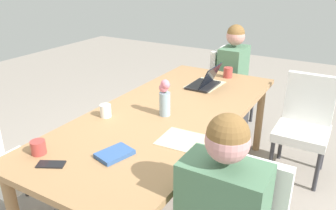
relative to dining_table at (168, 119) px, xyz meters
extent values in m
plane|color=gray|center=(0.00, 0.00, -0.68)|extent=(10.00, 10.00, 0.00)
cube|color=#9E754C|center=(0.00, 0.00, 0.05)|extent=(2.35, 1.01, 0.04)
cylinder|color=#9E754C|center=(1.09, -0.43, -0.33)|extent=(0.07, 0.07, 0.71)
cylinder|color=#9E754C|center=(1.09, 0.43, -0.33)|extent=(0.07, 0.07, 0.71)
cube|color=silver|center=(-0.58, -0.81, -0.01)|extent=(0.06, 0.42, 0.45)
cube|color=#4C7556|center=(-0.77, -0.75, 0.02)|extent=(0.24, 0.40, 0.50)
sphere|color=tan|center=(-0.77, -0.75, 0.39)|extent=(0.20, 0.20, 0.20)
sphere|color=brown|center=(-0.77, -0.75, 0.42)|extent=(0.19, 0.19, 0.19)
cube|color=silver|center=(1.54, 0.02, -0.27)|extent=(0.44, 0.44, 0.08)
cube|color=silver|center=(1.54, 0.21, -0.01)|extent=(0.42, 0.06, 0.45)
cylinder|color=#333338|center=(1.73, -0.17, -0.50)|extent=(0.04, 0.04, 0.37)
cylinder|color=#333338|center=(1.35, -0.17, -0.50)|extent=(0.04, 0.04, 0.37)
cylinder|color=#333338|center=(1.73, 0.21, -0.50)|extent=(0.04, 0.04, 0.37)
cylinder|color=#333338|center=(1.35, 0.21, -0.50)|extent=(0.04, 0.04, 0.37)
cube|color=#2D2D33|center=(1.48, 0.02, -0.46)|extent=(0.34, 0.36, 0.45)
cube|color=#4C7556|center=(1.48, 0.02, 0.02)|extent=(0.40, 0.24, 0.50)
sphere|color=tan|center=(1.48, 0.02, 0.39)|extent=(0.20, 0.20, 0.20)
sphere|color=brown|center=(1.48, 0.02, 0.42)|extent=(0.19, 0.19, 0.19)
cube|color=silver|center=(0.84, -0.86, -0.27)|extent=(0.44, 0.44, 0.08)
cube|color=silver|center=(1.03, -0.86, -0.01)|extent=(0.06, 0.42, 0.45)
cylinder|color=#333338|center=(0.65, -1.05, -0.50)|extent=(0.04, 0.04, 0.37)
cylinder|color=#333338|center=(0.65, -0.67, -0.50)|extent=(0.04, 0.04, 0.37)
cylinder|color=#333338|center=(1.03, -1.05, -0.50)|extent=(0.04, 0.04, 0.37)
cylinder|color=#333338|center=(1.03, -0.67, -0.50)|extent=(0.04, 0.04, 0.37)
cube|color=silver|center=(-0.80, 0.81, -0.27)|extent=(0.44, 0.44, 0.08)
cylinder|color=#333338|center=(-0.61, 1.00, -0.50)|extent=(0.04, 0.04, 0.37)
cylinder|color=#333338|center=(-0.61, 0.62, -0.50)|extent=(0.04, 0.04, 0.37)
cylinder|color=#8EA8B7|center=(-0.07, -0.02, 0.16)|extent=(0.08, 0.08, 0.18)
sphere|color=#DB7584|center=(-0.07, -0.02, 0.31)|extent=(0.06, 0.06, 0.06)
cylinder|color=#477A3D|center=(-0.07, -0.02, 0.28)|extent=(0.01, 0.01, 0.07)
sphere|color=#DB7584|center=(-0.08, -0.01, 0.28)|extent=(0.07, 0.07, 0.07)
cylinder|color=#477A3D|center=(-0.08, -0.01, 0.26)|extent=(0.01, 0.01, 0.04)
sphere|color=#DB7584|center=(-0.08, -0.03, 0.31)|extent=(0.06, 0.06, 0.06)
cylinder|color=#477A3D|center=(-0.08, -0.03, 0.27)|extent=(0.01, 0.01, 0.06)
cube|color=beige|center=(-0.35, -0.35, 0.07)|extent=(0.28, 0.37, 0.00)
cube|color=beige|center=(0.69, 0.01, 0.07)|extent=(0.38, 0.28, 0.00)
cube|color=black|center=(0.64, 0.01, 0.08)|extent=(0.32, 0.22, 0.02)
cube|color=black|center=(0.64, -0.06, 0.18)|extent=(0.31, 0.09, 0.19)
cylinder|color=#AD3D38|center=(1.01, -0.09, 0.12)|extent=(0.09, 0.09, 0.10)
cylinder|color=white|center=(-0.31, 0.34, 0.11)|extent=(0.08, 0.08, 0.09)
cylinder|color=#AD3D38|center=(-0.91, 0.34, 0.11)|extent=(0.09, 0.09, 0.08)
cube|color=#335693|center=(-0.71, -0.06, 0.08)|extent=(0.23, 0.19, 0.03)
cube|color=black|center=(-0.96, 0.19, 0.07)|extent=(0.13, 0.17, 0.01)
camera|label=1|loc=(-2.00, -1.16, 1.08)|focal=35.76mm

